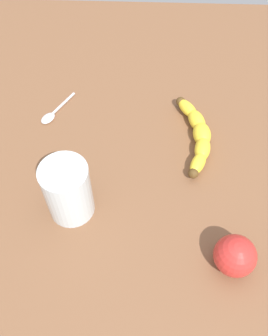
# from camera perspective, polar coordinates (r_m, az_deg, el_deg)

# --- Properties ---
(wooden_tabletop) EXTENTS (1.20, 1.20, 0.03)m
(wooden_tabletop) POSITION_cam_1_polar(r_m,az_deg,el_deg) (0.75, 2.11, -0.50)
(wooden_tabletop) COLOR brown
(wooden_tabletop) RESTS_ON ground
(banana) EXTENTS (0.07, 0.21, 0.04)m
(banana) POSITION_cam_1_polar(r_m,az_deg,el_deg) (0.78, 9.83, 5.18)
(banana) COLOR yellow
(banana) RESTS_ON wooden_tabletop
(smoothie_glass) EXTENTS (0.08, 0.08, 0.12)m
(smoothie_glass) POSITION_cam_1_polar(r_m,az_deg,el_deg) (0.65, -10.19, -3.68)
(smoothie_glass) COLOR silver
(smoothie_glass) RESTS_ON wooden_tabletop
(apple_fruit) EXTENTS (0.07, 0.07, 0.07)m
(apple_fruit) POSITION_cam_1_polar(r_m,az_deg,el_deg) (0.63, 15.42, -13.01)
(apple_fruit) COLOR red
(apple_fruit) RESTS_ON wooden_tabletop
(teaspoon) EXTENTS (0.07, 0.10, 0.01)m
(teaspoon) POSITION_cam_1_polar(r_m,az_deg,el_deg) (0.84, -12.93, 7.83)
(teaspoon) COLOR silver
(teaspoon) RESTS_ON wooden_tabletop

